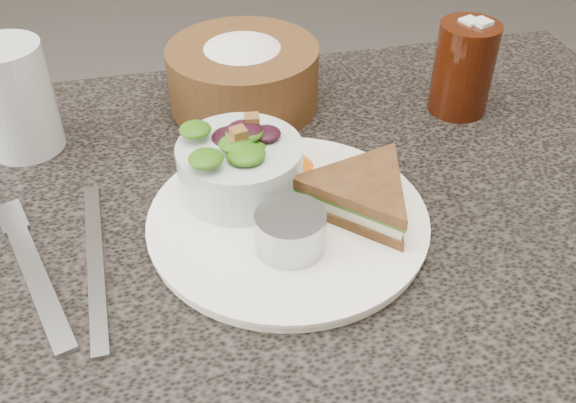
# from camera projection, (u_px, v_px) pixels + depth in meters

# --- Properties ---
(dinner_plate) EXTENTS (0.27, 0.27, 0.01)m
(dinner_plate) POSITION_uv_depth(u_px,v_px,m) (288.00, 221.00, 0.63)
(dinner_plate) COLOR white
(dinner_plate) RESTS_ON dining_table
(sandwich) EXTENTS (0.20, 0.20, 0.04)m
(sandwich) POSITION_uv_depth(u_px,v_px,m) (362.00, 194.00, 0.62)
(sandwich) COLOR brown
(sandwich) RESTS_ON dinner_plate
(salad_bowl) EXTENTS (0.15, 0.15, 0.07)m
(salad_bowl) POSITION_uv_depth(u_px,v_px,m) (240.00, 159.00, 0.63)
(salad_bowl) COLOR #B1BFB9
(salad_bowl) RESTS_ON dinner_plate
(dressing_ramekin) EXTENTS (0.08, 0.08, 0.04)m
(dressing_ramekin) POSITION_uv_depth(u_px,v_px,m) (290.00, 231.00, 0.58)
(dressing_ramekin) COLOR #9C9FA4
(dressing_ramekin) RESTS_ON dinner_plate
(orange_wedge) EXTENTS (0.07, 0.07, 0.02)m
(orange_wedge) POSITION_uv_depth(u_px,v_px,m) (289.00, 158.00, 0.68)
(orange_wedge) COLOR orange
(orange_wedge) RESTS_ON dinner_plate
(fork) EXTENTS (0.08, 0.19, 0.01)m
(fork) POSITION_uv_depth(u_px,v_px,m) (36.00, 278.00, 0.57)
(fork) COLOR #A6AAB0
(fork) RESTS_ON dining_table
(knife) EXTENTS (0.02, 0.22, 0.00)m
(knife) POSITION_uv_depth(u_px,v_px,m) (95.00, 261.00, 0.59)
(knife) COLOR gray
(knife) RESTS_ON dining_table
(bread_basket) EXTENTS (0.24, 0.24, 0.10)m
(bread_basket) POSITION_uv_depth(u_px,v_px,m) (243.00, 66.00, 0.78)
(bread_basket) COLOR brown
(bread_basket) RESTS_ON dining_table
(cola_glass) EXTENTS (0.07, 0.07, 0.12)m
(cola_glass) POSITION_uv_depth(u_px,v_px,m) (464.00, 64.00, 0.76)
(cola_glass) COLOR black
(cola_glass) RESTS_ON dining_table
(water_glass) EXTENTS (0.10, 0.10, 0.12)m
(water_glass) POSITION_uv_depth(u_px,v_px,m) (15.00, 99.00, 0.70)
(water_glass) COLOR silver
(water_glass) RESTS_ON dining_table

